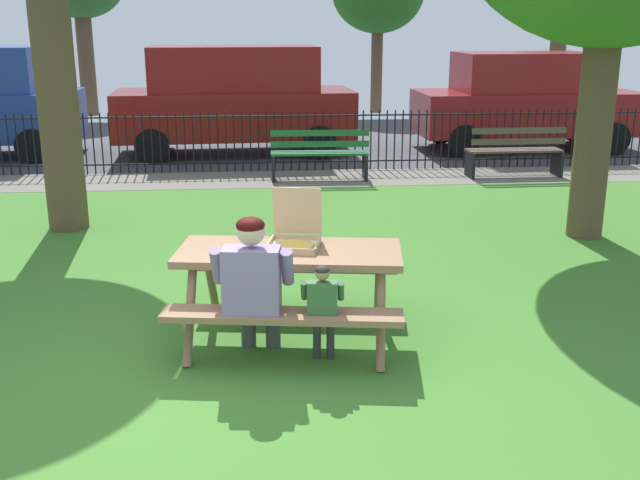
% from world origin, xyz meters
% --- Properties ---
extents(ground, '(28.00, 12.34, 0.02)m').
position_xyz_m(ground, '(0.00, 2.17, -0.01)').
color(ground, '#427D2C').
extents(cobblestone_walkway, '(28.00, 1.40, 0.01)m').
position_xyz_m(cobblestone_walkway, '(0.00, 7.64, -0.00)').
color(cobblestone_walkway, slate).
extents(street_asphalt, '(28.00, 7.01, 0.01)m').
position_xyz_m(street_asphalt, '(0.00, 11.85, -0.01)').
color(street_asphalt, '#424247').
extents(picnic_table_foreground, '(1.99, 1.72, 0.79)m').
position_xyz_m(picnic_table_foreground, '(0.91, 1.06, 0.60)').
color(picnic_table_foreground, '#966D4E').
rests_on(picnic_table_foreground, ground).
extents(pizza_box_open, '(0.48, 0.52, 0.46)m').
position_xyz_m(pizza_box_open, '(0.96, 1.16, 0.86)').
color(pizza_box_open, tan).
rests_on(pizza_box_open, picnic_table_foreground).
extents(adult_at_table, '(0.63, 0.63, 1.19)m').
position_xyz_m(adult_at_table, '(0.62, 0.59, 0.66)').
color(adult_at_table, '#484848').
rests_on(adult_at_table, ground).
extents(child_at_table, '(0.33, 0.33, 0.83)m').
position_xyz_m(child_at_table, '(1.14, 0.49, 0.51)').
color(child_at_table, '#373737').
rests_on(child_at_table, ground).
extents(iron_fence_streetside, '(22.38, 0.03, 1.05)m').
position_xyz_m(iron_fence_streetside, '(0.00, 8.34, 0.53)').
color(iron_fence_streetside, black).
rests_on(iron_fence_streetside, ground).
extents(park_bench_center, '(1.61, 0.51, 0.85)m').
position_xyz_m(park_bench_center, '(1.70, 7.50, 0.42)').
color(park_bench_center, '#206033').
rests_on(park_bench_center, ground).
extents(park_bench_right, '(1.61, 0.49, 0.85)m').
position_xyz_m(park_bench_right, '(5.00, 7.50, 0.42)').
color(park_bench_right, brown).
rests_on(park_bench_right, ground).
extents(parked_car_left, '(4.69, 2.14, 2.08)m').
position_xyz_m(parked_car_left, '(0.26, 10.27, 1.10)').
color(parked_car_left, maroon).
rests_on(parked_car_left, ground).
extents(parked_car_center, '(4.44, 1.99, 1.94)m').
position_xyz_m(parked_car_center, '(6.10, 10.27, 1.01)').
color(parked_car_center, maroon).
rests_on(parked_car_center, ground).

